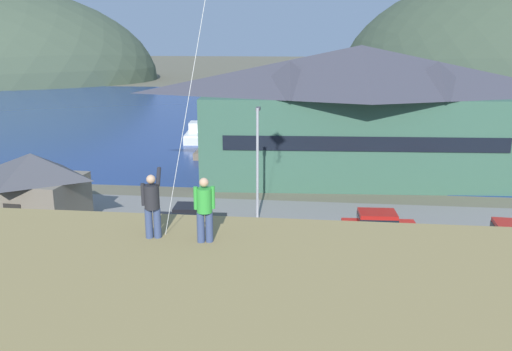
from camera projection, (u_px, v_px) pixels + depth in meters
ground_plane at (213, 298)px, 24.43m from camera, size 600.00×600.00×0.00m
parking_lot_pad at (231, 254)px, 29.22m from camera, size 40.00×20.00×0.10m
bay_water at (288, 114)px, 82.10m from camera, size 360.00×84.00×0.03m
far_hill_east_peak at (506, 84)px, 134.34m from camera, size 82.69×75.69×53.74m
harbor_lodge at (359, 111)px, 43.06m from camera, size 26.86×11.08×10.91m
storage_shed_near_lot at (34, 190)px, 32.68m from camera, size 6.12×5.24×4.78m
wharf_dock at (223, 143)px, 58.23m from camera, size 3.20×14.91×0.70m
moored_boat_wharfside at (198, 134)px, 61.50m from camera, size 3.04×7.46×2.16m
moored_boat_outer_mooring at (256, 136)px, 59.81m from camera, size 2.42×6.53×2.16m
parked_car_back_row_right at (13, 269)px, 24.95m from camera, size 4.23×2.12×1.82m
parked_car_front_row_silver at (191, 219)px, 31.73m from camera, size 4.29×2.24×1.82m
parked_car_lone_by_shed at (364, 286)px, 23.24m from camera, size 4.27×2.19×1.82m
parked_car_mid_row_far at (378, 226)px, 30.59m from camera, size 4.28×2.22×1.82m
parking_light_pole at (258, 157)px, 33.40m from camera, size 0.24×0.78×7.25m
person_kite_flyer at (152, 204)px, 14.15m from camera, size 0.52×0.69×1.86m
person_companion at (205, 208)px, 13.85m from camera, size 0.54×0.40×1.74m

